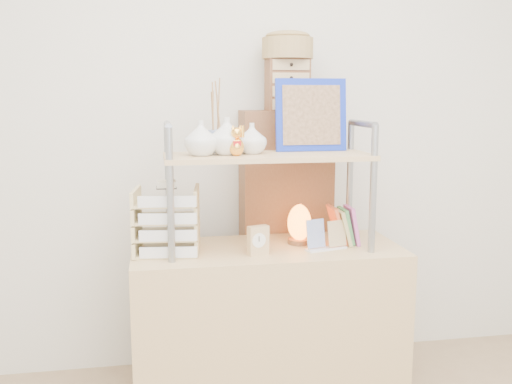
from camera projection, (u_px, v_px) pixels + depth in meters
desk at (267, 327)px, 2.62m from camera, size 1.20×0.50×0.75m
cabinet at (285, 242)px, 2.95m from camera, size 0.45×0.25×1.35m
hutch at (259, 151)px, 2.49m from camera, size 0.90×0.34×0.75m
letter_tray at (167, 224)px, 2.45m from camera, size 0.28×0.27×0.32m
salt_lamp at (299, 224)px, 2.61m from camera, size 0.12×0.11×0.18m
desk_clock at (258, 240)px, 2.43m from camera, size 0.10×0.06×0.13m
postcard_stand at (326, 241)px, 2.52m from camera, size 0.20×0.10×0.14m
drawer_chest at (287, 85)px, 2.80m from camera, size 0.20×0.16×0.25m
woven_basket at (288, 48)px, 2.77m from camera, size 0.25×0.25×0.10m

